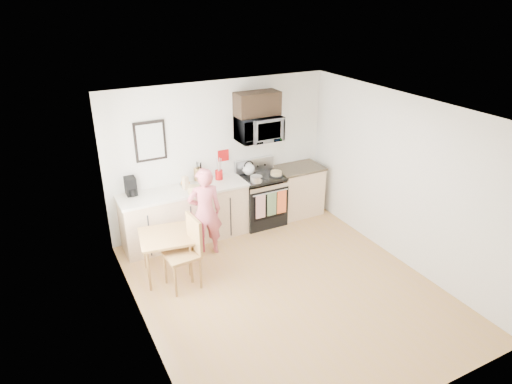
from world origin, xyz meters
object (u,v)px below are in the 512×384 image
person (205,212)px  cake (276,174)px  range (261,201)px  microwave (258,129)px  dining_table (166,240)px  chair (191,242)px

person → cake: 1.59m
range → microwave: (-0.00, 0.10, 1.32)m
range → cake: (0.24, -0.12, 0.53)m
dining_table → cake: bearing=18.2°
microwave → person: bearing=-153.8°
range → chair: 2.16m
person → cake: person is taller
microwave → cake: size_ratio=3.11×
microwave → chair: (-1.77, -1.31, -1.07)m
cake → microwave: bearing=137.3°
microwave → person: microwave is taller
microwave → chair: 2.45m
chair → person: bearing=50.0°
person → dining_table: size_ratio=2.02×
range → chair: range is taller
dining_table → range: bearing=23.0°
microwave → person: 1.75m
dining_table → cake: size_ratio=3.00×
range → person: (-1.28, -0.53, 0.30)m
chair → cake: (2.01, 1.09, 0.27)m
microwave → cake: bearing=-42.7°
chair → range: bearing=30.0°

